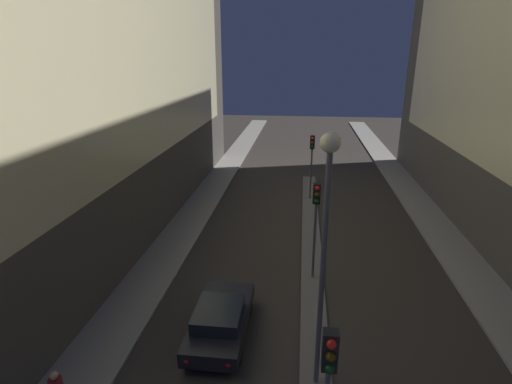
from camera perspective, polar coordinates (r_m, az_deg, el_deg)
The scene contains 6 objects.
median_strip at distance 20.50m, azimuth 7.97°, elevation -9.58°, with size 1.02×28.95×0.12m.
traffic_light_near at distance 9.21m, azimuth 10.23°, elevation -25.04°, with size 0.32×0.42×4.52m.
traffic_light_mid at distance 17.50m, azimuth 8.55°, elevation -2.57°, with size 0.32×0.42×4.52m.
traffic_light_far at distance 27.77m, azimuth 7.99°, elevation 5.54°, with size 0.32×0.42×4.52m.
street_lamp at distance 10.92m, azimuth 9.93°, elevation -3.97°, with size 0.54×0.54×7.87m.
car_left_lane at distance 15.25m, azimuth -5.13°, elevation -17.70°, with size 1.92×4.38×1.36m.
Camera 1 is at (-0.72, -2.56, 9.79)m, focal length 28.00 mm.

